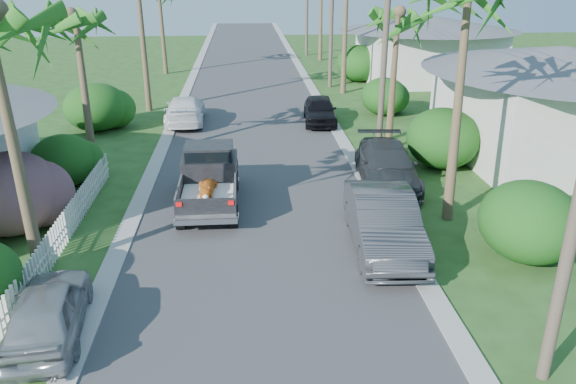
{
  "coord_description": "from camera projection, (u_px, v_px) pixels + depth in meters",
  "views": [
    {
      "loc": [
        -0.42,
        -10.93,
        7.94
      ],
      "look_at": [
        0.86,
        5.17,
        1.4
      ],
      "focal_mm": 35.0,
      "sensor_mm": 36.0,
      "label": 1
    }
  ],
  "objects": [
    {
      "name": "house_right_near",
      "position": [
        554.0,
        107.0,
        24.31
      ],
      "size": [
        8.0,
        9.0,
        4.8
      ],
      "color": "silver",
      "rests_on": "ground"
    },
    {
      "name": "utility_pole_d",
      "position": [
        307.0,
        4.0,
        51.52
      ],
      "size": [
        1.6,
        0.26,
        9.0
      ],
      "color": "brown",
      "rests_on": "ground"
    },
    {
      "name": "parked_car_lf",
      "position": [
        185.0,
        110.0,
        30.14
      ],
      "size": [
        2.15,
        4.99,
        1.43
      ],
      "primitive_type": "imported",
      "rotation": [
        0.0,
        0.0,
        3.17
      ],
      "color": "white",
      "rests_on": "ground"
    },
    {
      "name": "shrub_r_c",
      "position": [
        384.0,
        96.0,
        31.74
      ],
      "size": [
        2.6,
        2.86,
        2.1
      ],
      "primitive_type": "ellipsoid",
      "color": "#1C4A15",
      "rests_on": "ground"
    },
    {
      "name": "parked_car_rn",
      "position": [
        383.0,
        222.0,
        16.64
      ],
      "size": [
        2.1,
        5.3,
        1.72
      ],
      "primitive_type": "imported",
      "rotation": [
        0.0,
        0.0,
        -0.06
      ],
      "color": "#34363A",
      "rests_on": "ground"
    },
    {
      "name": "parked_car_rf",
      "position": [
        320.0,
        110.0,
        30.14
      ],
      "size": [
        1.96,
        4.27,
        1.42
      ],
      "primitive_type": "imported",
      "rotation": [
        0.0,
        0.0,
        -0.07
      ],
      "color": "black",
      "rests_on": "ground"
    },
    {
      "name": "house_right_far",
      "position": [
        427.0,
        51.0,
        40.98
      ],
      "size": [
        9.0,
        8.0,
        4.6
      ],
      "color": "silver",
      "rests_on": "ground"
    },
    {
      "name": "parked_car_ln",
      "position": [
        48.0,
        311.0,
        12.72
      ],
      "size": [
        2.0,
        4.02,
        1.32
      ],
      "primitive_type": "imported",
      "rotation": [
        0.0,
        0.0,
        3.26
      ],
      "color": "#9FA1A5",
      "rests_on": "ground"
    },
    {
      "name": "palm_r_b",
      "position": [
        398.0,
        13.0,
        25.22
      ],
      "size": [
        4.4,
        4.4,
        7.2
      ],
      "color": "brown",
      "rests_on": "ground"
    },
    {
      "name": "utility_pole_b",
      "position": [
        385.0,
        50.0,
        23.8
      ],
      "size": [
        1.6,
        0.26,
        9.0
      ],
      "color": "brown",
      "rests_on": "ground"
    },
    {
      "name": "road",
      "position": [
        251.0,
        98.0,
        36.2
      ],
      "size": [
        8.0,
        100.0,
        0.02
      ],
      "primitive_type": "cube",
      "color": "#38383A",
      "rests_on": "ground"
    },
    {
      "name": "shrub_l_d",
      "position": [
        96.0,
        107.0,
        28.7
      ],
      "size": [
        3.2,
        3.52,
        2.4
      ],
      "primitive_type": "ellipsoid",
      "color": "#1C4A15",
      "rests_on": "ground"
    },
    {
      "name": "pickup_truck",
      "position": [
        210.0,
        175.0,
        19.94
      ],
      "size": [
        1.98,
        5.12,
        2.06
      ],
      "color": "black",
      "rests_on": "ground"
    },
    {
      "name": "curb_left",
      "position": [
        183.0,
        98.0,
        35.88
      ],
      "size": [
        0.6,
        100.0,
        0.06
      ],
      "primitive_type": "cube",
      "color": "#A5A39E",
      "rests_on": "ground"
    },
    {
      "name": "ground",
      "position": [
        269.0,
        331.0,
        13.11
      ],
      "size": [
        120.0,
        120.0,
        0.0
      ],
      "primitive_type": "plane",
      "color": "#28481B",
      "rests_on": "ground"
    },
    {
      "name": "parked_car_rm",
      "position": [
        387.0,
        166.0,
        21.6
      ],
      "size": [
        2.63,
        5.45,
        1.53
      ],
      "primitive_type": "imported",
      "rotation": [
        0.0,
        0.0,
        -0.09
      ],
      "color": "#2E3133",
      "rests_on": "ground"
    },
    {
      "name": "shrub_l_c",
      "position": [
        63.0,
        161.0,
        21.43
      ],
      "size": [
        2.4,
        2.64,
        2.0
      ],
      "primitive_type": "ellipsoid",
      "color": "#1C4A15",
      "rests_on": "ground"
    },
    {
      "name": "shrub_r_b",
      "position": [
        443.0,
        138.0,
        23.37
      ],
      "size": [
        3.0,
        3.3,
        2.5
      ],
      "primitive_type": "ellipsoid",
      "color": "#1C4A15",
      "rests_on": "ground"
    },
    {
      "name": "shrub_l_b",
      "position": [
        11.0,
        193.0,
        17.59
      ],
      "size": [
        3.0,
        3.3,
        2.6
      ],
      "primitive_type": "ellipsoid",
      "color": "#AB1868",
      "rests_on": "ground"
    },
    {
      "name": "shrub_r_a",
      "position": [
        529.0,
        222.0,
        16.0
      ],
      "size": [
        2.8,
        3.08,
        2.3
      ],
      "primitive_type": "ellipsoid",
      "color": "#1C4A15",
      "rests_on": "ground"
    },
    {
      "name": "palm_l_b",
      "position": [
        74.0,
        16.0,
        21.39
      ],
      "size": [
        4.4,
        4.4,
        7.4
      ],
      "color": "brown",
      "rests_on": "ground"
    },
    {
      "name": "shrub_r_d",
      "position": [
        359.0,
        63.0,
        40.92
      ],
      "size": [
        3.2,
        3.52,
        2.6
      ],
      "primitive_type": "ellipsoid",
      "color": "#1C4A15",
      "rests_on": "ground"
    },
    {
      "name": "utility_pole_c",
      "position": [
        332.0,
        19.0,
        37.66
      ],
      "size": [
        1.6,
        0.26,
        9.0
      ],
      "color": "brown",
      "rests_on": "ground"
    },
    {
      "name": "curb_right",
      "position": [
        317.0,
        96.0,
        36.51
      ],
      "size": [
        0.6,
        100.0,
        0.06
      ],
      "primitive_type": "cube",
      "color": "#A5A39E",
      "rests_on": "ground"
    },
    {
      "name": "picket_fence",
      "position": [
        69.0,
        221.0,
        17.56
      ],
      "size": [
        0.1,
        11.0,
        1.0
      ],
      "primitive_type": "cube",
      "color": "white",
      "rests_on": "ground"
    }
  ]
}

